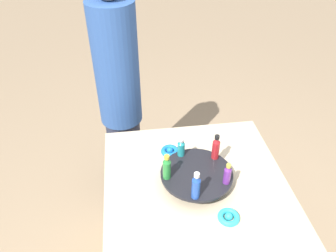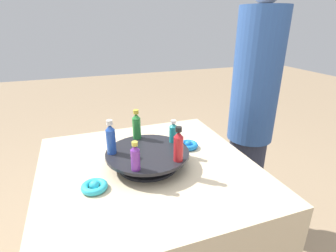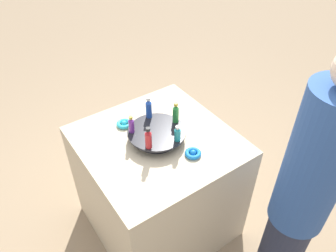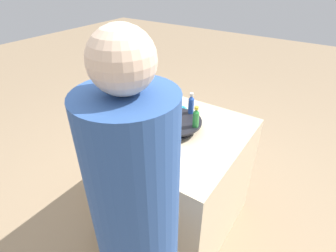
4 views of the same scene
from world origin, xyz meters
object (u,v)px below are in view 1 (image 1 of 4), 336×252
(display_stand, at_px, (196,177))
(bottle_green, at_px, (167,168))
(bottle_teal, at_px, (181,148))
(ribbon_bow_blue, at_px, (170,151))
(person_figure, at_px, (120,101))
(bottle_red, at_px, (216,148))
(ribbon_bow_teal, at_px, (229,217))
(bottle_blue, at_px, (196,186))
(bottle_purple, at_px, (227,174))

(display_stand, xyz_separation_m, bottle_green, (0.01, -0.14, 0.08))
(display_stand, distance_m, bottle_teal, 0.15)
(ribbon_bow_blue, bearing_deg, person_figure, -155.20)
(display_stand, height_order, ribbon_bow_blue, display_stand)
(bottle_red, relative_size, bottle_green, 1.02)
(person_figure, bearing_deg, ribbon_bow_blue, 0.53)
(ribbon_bow_teal, bearing_deg, bottle_blue, -123.64)
(bottle_teal, bearing_deg, bottle_purple, 39.58)
(bottle_blue, xyz_separation_m, ribbon_bow_teal, (0.08, 0.13, -0.11))
(bottle_green, bearing_deg, ribbon_bow_teal, 47.70)
(bottle_green, relative_size, ribbon_bow_blue, 1.44)
(bottle_teal, height_order, ribbon_bow_teal, bottle_teal)
(display_stand, distance_m, bottle_green, 0.16)
(bottle_red, bearing_deg, bottle_teal, -104.42)
(bottle_teal, xyz_separation_m, person_figure, (-0.61, -0.28, -0.11))
(bottle_teal, xyz_separation_m, bottle_green, (0.14, -0.09, 0.02))
(bottle_green, relative_size, person_figure, 0.08)
(bottle_purple, relative_size, ribbon_bow_teal, 1.16)
(bottle_purple, relative_size, person_figure, 0.07)
(display_stand, height_order, ribbon_bow_teal, display_stand)
(ribbon_bow_blue, bearing_deg, display_stand, 22.96)
(bottle_teal, xyz_separation_m, ribbon_bow_blue, (-0.09, -0.04, -0.09))
(bottle_red, height_order, ribbon_bow_teal, bottle_red)
(ribbon_bow_blue, height_order, ribbon_bow_teal, same)
(bottle_green, xyz_separation_m, ribbon_bow_teal, (0.21, 0.23, -0.11))
(bottle_blue, height_order, ribbon_bow_teal, bottle_blue)
(bottle_blue, bearing_deg, bottle_red, 147.58)
(display_stand, distance_m, ribbon_bow_blue, 0.24)
(bottle_red, relative_size, ribbon_bow_blue, 1.47)
(bottle_green, height_order, person_figure, person_figure)
(ribbon_bow_teal, height_order, person_figure, person_figure)
(display_stand, relative_size, ribbon_bow_teal, 3.59)
(display_stand, relative_size, ribbon_bow_blue, 3.64)
(bottle_green, distance_m, ribbon_bow_blue, 0.25)
(display_stand, height_order, bottle_blue, bottle_blue)
(display_stand, bearing_deg, person_figure, -155.74)
(bottle_purple, xyz_separation_m, bottle_blue, (0.06, -0.15, 0.01))
(bottle_red, xyz_separation_m, bottle_blue, (0.22, -0.14, 0.00))
(ribbon_bow_blue, bearing_deg, bottle_purple, 35.58)
(bottle_purple, height_order, bottle_teal, bottle_purple)
(ribbon_bow_blue, xyz_separation_m, person_figure, (-0.52, -0.24, -0.01))
(display_stand, xyz_separation_m, bottle_red, (-0.09, 0.11, 0.09))
(bottle_blue, distance_m, person_figure, 0.93)
(display_stand, distance_m, bottle_purple, 0.15)
(bottle_red, bearing_deg, bottle_blue, -32.42)
(bottle_teal, relative_size, ribbon_bow_blue, 1.07)
(bottle_teal, height_order, ribbon_bow_blue, bottle_teal)
(bottle_purple, relative_size, ribbon_bow_blue, 1.18)
(display_stand, distance_m, bottle_blue, 0.16)
(display_stand, relative_size, bottle_teal, 3.41)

